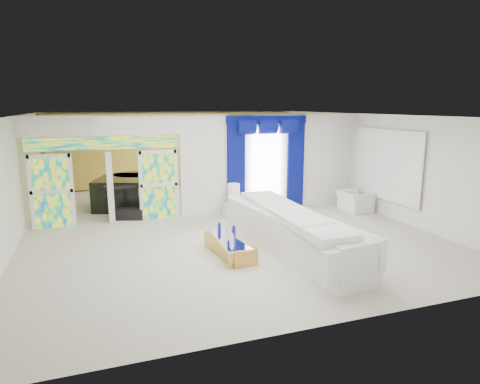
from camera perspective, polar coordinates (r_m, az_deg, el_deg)
name	(u,v)px	position (r m, az deg, el deg)	size (l,w,h in m)	color
floor	(216,222)	(11.92, -3.28, -4.16)	(12.00, 12.00, 0.00)	#B7AF9E
dividing_wall	(272,162)	(13.26, 4.41, 4.07)	(5.70, 0.18, 3.00)	white
dividing_header	(103,125)	(12.04, -18.12, 8.61)	(4.30, 0.18, 0.55)	white
stained_panel_left	(52,191)	(12.29, -24.25, 0.08)	(0.95, 0.04, 2.00)	#994C3F
stained_panel_right	(159,185)	(12.36, -11.00, 0.97)	(0.95, 0.04, 2.00)	#994C3F
stained_transom	(104,143)	(12.07, -17.97, 6.36)	(4.00, 0.05, 0.35)	#994C3F
window_pane	(266,165)	(13.07, 3.58, 3.76)	(1.00, 0.02, 2.30)	white
blue_drape_left	(236,168)	(12.70, -0.54, 3.31)	(0.55, 0.10, 2.80)	#030748
blue_drape_right	(295,165)	(13.47, 7.55, 3.70)	(0.55, 0.10, 2.80)	#030748
blue_pelmet	(267,120)	(12.93, 3.71, 9.76)	(2.60, 0.12, 0.25)	#030748
wall_mirror	(387,165)	(12.99, 19.42, 3.50)	(0.04, 2.70, 1.90)	white
gold_curtains	(175,149)	(17.30, -8.80, 5.78)	(9.70, 0.12, 2.90)	#B77A2C
white_sofa	(291,234)	(9.50, 6.93, -5.66)	(0.99, 4.61, 0.88)	silver
coffee_table	(229,247)	(9.36, -1.44, -7.50)	(0.55, 1.64, 0.36)	#BE8D3B
console_table	(243,209)	(12.63, 0.43, -2.28)	(1.21, 0.38, 0.40)	silver
table_lamp	(234,193)	(12.43, -0.87, -0.19)	(0.36, 0.36, 0.58)	white
armchair	(355,201)	(13.55, 15.33, -1.24)	(0.97, 0.85, 0.63)	silver
grand_piano	(123,192)	(14.13, -15.67, -0.02)	(1.47, 1.93, 0.98)	black
piano_bench	(127,214)	(12.65, -15.08, -2.89)	(0.94, 0.37, 0.31)	black
tv_console	(45,200)	(14.12, -24.98, -1.04)	(0.56, 0.51, 0.81)	tan
chandelier	(119,124)	(14.46, -16.16, 8.87)	(0.60, 0.60, 0.60)	gold
decanters	(229,234)	(9.38, -1.54, -5.68)	(0.22, 0.93, 0.28)	#181590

